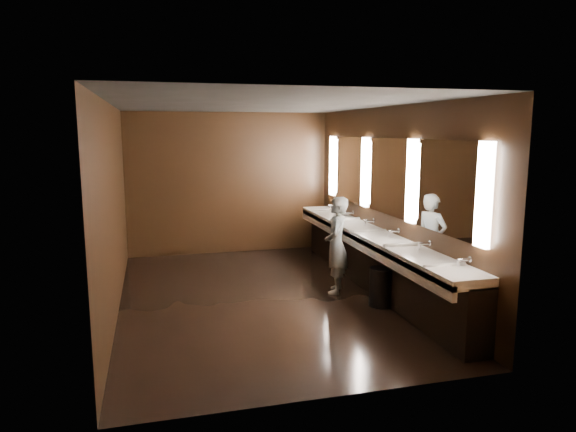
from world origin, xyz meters
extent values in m
plane|color=black|center=(0.00, 0.00, 0.00)|extent=(6.00, 6.00, 0.00)
cube|color=#2D2D2B|center=(0.00, 0.00, 2.80)|extent=(4.00, 6.00, 0.02)
cube|color=black|center=(0.00, 3.00, 1.40)|extent=(4.00, 0.02, 2.80)
cube|color=black|center=(0.00, -3.00, 1.40)|extent=(4.00, 0.02, 2.80)
cube|color=black|center=(-2.00, 0.00, 1.40)|extent=(0.02, 6.00, 2.80)
cube|color=black|center=(2.00, 0.00, 1.40)|extent=(0.02, 6.00, 2.80)
cube|color=black|center=(1.82, 0.00, 0.40)|extent=(0.36, 5.40, 0.81)
cube|color=white|center=(1.73, 0.00, 0.85)|extent=(0.55, 5.40, 0.12)
cube|color=white|center=(1.48, 0.00, 0.77)|extent=(0.06, 5.40, 0.18)
cylinder|color=silver|center=(1.91, -2.20, 0.99)|extent=(0.18, 0.04, 0.04)
cylinder|color=silver|center=(1.91, -1.32, 0.99)|extent=(0.18, 0.04, 0.04)
cylinder|color=silver|center=(1.91, -0.44, 0.99)|extent=(0.18, 0.04, 0.04)
cylinder|color=silver|center=(1.91, 0.44, 0.99)|extent=(0.18, 0.04, 0.04)
cylinder|color=silver|center=(1.91, 1.32, 0.99)|extent=(0.18, 0.04, 0.04)
cylinder|color=silver|center=(1.91, 2.20, 0.99)|extent=(0.18, 0.04, 0.04)
cube|color=white|center=(1.97, -2.40, 1.75)|extent=(0.06, 0.22, 1.15)
cube|color=white|center=(1.99, -1.60, 1.75)|extent=(0.03, 1.32, 1.15)
cube|color=white|center=(1.97, -0.80, 1.75)|extent=(0.06, 0.23, 1.15)
cube|color=white|center=(1.99, 0.00, 1.75)|extent=(0.03, 1.32, 1.15)
cube|color=white|center=(1.97, 0.80, 1.75)|extent=(0.06, 0.23, 1.15)
cube|color=white|center=(1.99, 1.60, 1.75)|extent=(0.03, 1.32, 1.15)
cube|color=white|center=(1.97, 2.40, 1.75)|extent=(0.06, 0.22, 1.15)
imported|color=#89B1CC|center=(1.17, -0.03, 0.73)|extent=(0.54, 0.63, 1.46)
cylinder|color=black|center=(1.58, -0.78, 0.27)|extent=(0.37, 0.37, 0.54)
camera|label=1|loc=(-1.48, -7.15, 2.43)|focal=32.00mm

